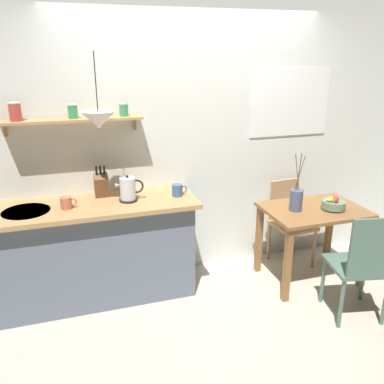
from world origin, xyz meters
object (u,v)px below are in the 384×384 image
electric_kettle (128,189)px  knife_block (101,185)px  dining_table (313,221)px  coffee_mug_by_sink (66,203)px  dining_chair_near (363,262)px  pendant_lamp (98,119)px  fruit_bowl (333,204)px  twig_vase (296,200)px  dining_chair_far (289,218)px  coffee_mug_spare (178,190)px

electric_kettle → knife_block: bearing=141.1°
dining_table → coffee_mug_by_sink: 2.25m
dining_chair_near → coffee_mug_by_sink: coffee_mug_by_sink is taller
dining_table → coffee_mug_by_sink: coffee_mug_by_sink is taller
dining_table → pendant_lamp: pendant_lamp is taller
fruit_bowl → knife_block: knife_block is taller
fruit_bowl → coffee_mug_by_sink: bearing=172.9°
electric_kettle → knife_block: size_ratio=0.83×
twig_vase → electric_kettle: (-1.50, 0.24, 0.18)m
fruit_bowl → twig_vase: twig_vase is taller
twig_vase → fruit_bowl: bearing=-14.1°
fruit_bowl → dining_table: bearing=153.1°
dining_chair_far → knife_block: size_ratio=3.03×
dining_table → twig_vase: bearing=176.9°
dining_chair_near → knife_block: 2.28m
coffee_mug_by_sink → dining_chair_near: bearing=-22.2°
coffee_mug_spare → dining_table: bearing=-10.9°
coffee_mug_by_sink → coffee_mug_spare: (0.95, 0.03, 0.00)m
twig_vase → knife_block: 1.77m
coffee_mug_spare → electric_kettle: bearing=179.3°
dining_chair_near → dining_chair_far: dining_chair_near is taller
dining_table → fruit_bowl: fruit_bowl is taller
coffee_mug_spare → dining_chair_near: bearing=-36.1°
fruit_bowl → pendant_lamp: (-2.06, 0.24, 0.84)m
dining_table → electric_kettle: size_ratio=3.81×
dining_chair_near → twig_vase: bearing=107.0°
dining_table → knife_block: size_ratio=3.18×
twig_vase → knife_block: size_ratio=1.88×
dining_chair_far → fruit_bowl: 0.59m
dining_chair_far → pendant_lamp: bearing=-173.2°
fruit_bowl → electric_kettle: (-1.85, 0.33, 0.22)m
twig_vase → pendant_lamp: pendant_lamp is taller
knife_block → pendant_lamp: size_ratio=0.51×
electric_kettle → knife_block: (-0.21, 0.17, 0.01)m
dining_chair_near → knife_block: bearing=150.1°
dining_chair_near → coffee_mug_by_sink: bearing=157.8°
dining_chair_far → fruit_bowl: bearing=-70.1°
dining_chair_far → pendant_lamp: size_ratio=1.55×
fruit_bowl → coffee_mug_spare: size_ratio=1.57×
fruit_bowl → coffee_mug_spare: 1.46m
fruit_bowl → electric_kettle: electric_kettle is taller
electric_kettle → coffee_mug_by_sink: size_ratio=1.83×
coffee_mug_spare → fruit_bowl: bearing=-12.7°
dining_chair_far → knife_block: knife_block is taller
dining_chair_near → fruit_bowl: dining_chair_near is taller
coffee_mug_by_sink → dining_table: bearing=-5.6°
dining_chair_near → electric_kettle: 2.02m
electric_kettle → knife_block: knife_block is taller
dining_chair_far → pendant_lamp: pendant_lamp is taller
fruit_bowl → twig_vase: (-0.35, 0.09, 0.05)m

